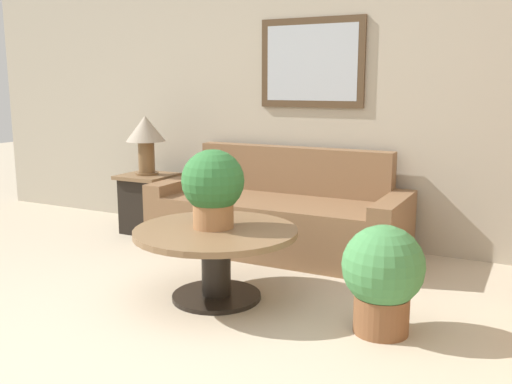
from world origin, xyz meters
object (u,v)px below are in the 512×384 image
(coffee_table, at_px, (216,248))
(couch_main, at_px, (278,217))
(potted_plant_on_table, at_px, (213,186))
(potted_plant_floor, at_px, (383,275))
(side_table, at_px, (148,203))
(table_lamp, at_px, (146,135))

(coffee_table, bearing_deg, couch_main, 95.37)
(coffee_table, bearing_deg, potted_plant_on_table, 141.06)
(potted_plant_on_table, bearing_deg, potted_plant_floor, -2.33)
(couch_main, xyz_separation_m, side_table, (-1.38, -0.01, -0.00))
(side_table, bearing_deg, potted_plant_on_table, -38.91)
(couch_main, distance_m, table_lamp, 1.53)
(coffee_table, distance_m, potted_plant_on_table, 0.42)
(table_lamp, bearing_deg, couch_main, 0.55)
(side_table, xyz_separation_m, potted_plant_floor, (2.62, -1.23, 0.06))
(side_table, relative_size, potted_plant_floor, 0.89)
(table_lamp, bearing_deg, side_table, 0.00)
(coffee_table, bearing_deg, side_table, 141.09)
(side_table, height_order, potted_plant_on_table, potted_plant_on_table)
(couch_main, height_order, coffee_table, couch_main)
(coffee_table, height_order, side_table, side_table)
(potted_plant_floor, bearing_deg, table_lamp, 154.84)
(table_lamp, bearing_deg, potted_plant_on_table, -38.91)
(potted_plant_on_table, bearing_deg, table_lamp, 141.09)
(coffee_table, bearing_deg, potted_plant_floor, -1.06)
(coffee_table, xyz_separation_m, table_lamp, (-1.50, 1.21, 0.60))
(table_lamp, distance_m, potted_plant_on_table, 1.89)
(side_table, distance_m, potted_plant_floor, 2.90)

